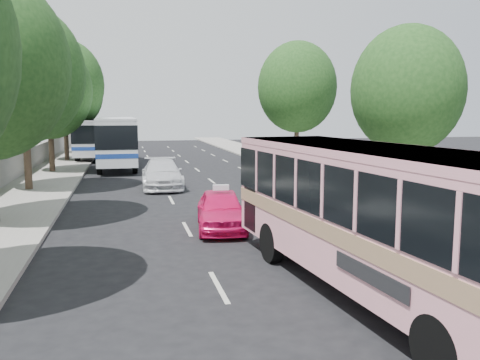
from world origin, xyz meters
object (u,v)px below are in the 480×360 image
object	(u,v)px
pink_taxi	(221,210)
tour_coach_front	(116,138)
pink_bus	(375,205)
white_pickup	(162,174)
tour_coach_rear	(97,135)

from	to	relation	value
pink_taxi	tour_coach_front	xyz separation A→B (m)	(-3.75, 21.28, 1.49)
pink_taxi	tour_coach_front	world-z (taller)	tour_coach_front
pink_bus	white_pickup	distance (m)	17.65
white_pickup	tour_coach_front	bearing A→B (deg)	104.36
pink_bus	white_pickup	size ratio (longest dim) A/B	2.04
pink_bus	white_pickup	bearing A→B (deg)	94.91
white_pickup	tour_coach_rear	size ratio (longest dim) A/B	0.45
tour_coach_front	tour_coach_rear	distance (m)	8.18
pink_bus	pink_taxi	xyz separation A→B (m)	(-2.05, 7.03, -1.35)
pink_taxi	white_pickup	xyz separation A→B (m)	(-1.26, 10.26, 0.06)
white_pickup	tour_coach_rear	xyz separation A→B (m)	(-4.26, 19.01, 1.29)
pink_bus	pink_taxi	bearing A→B (deg)	100.32
pink_taxi	tour_coach_rear	xyz separation A→B (m)	(-5.53, 29.27, 1.35)
pink_bus	tour_coach_rear	world-z (taller)	tour_coach_rear
white_pickup	pink_bus	bearing A→B (deg)	-77.48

